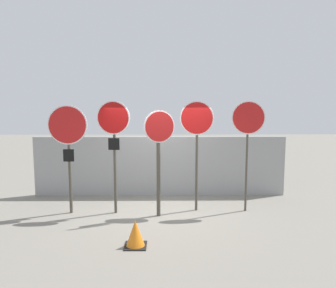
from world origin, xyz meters
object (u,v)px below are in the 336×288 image
object	(u,v)px
stop_sign_0	(68,135)
traffic_cone_0	(135,233)
stop_sign_1	(114,131)
stop_sign_3	(197,129)
stop_sign_2	(159,144)
stop_sign_4	(248,126)

from	to	relation	value
stop_sign_0	traffic_cone_0	distance (m)	2.98
stop_sign_1	stop_sign_3	distance (m)	1.94
stop_sign_1	stop_sign_2	bearing A→B (deg)	-5.92
stop_sign_3	traffic_cone_0	bearing A→B (deg)	-111.46
stop_sign_0	stop_sign_1	distance (m)	1.06
stop_sign_2	stop_sign_4	size ratio (longest dim) A/B	0.92
stop_sign_1	stop_sign_4	world-z (taller)	same
stop_sign_3	stop_sign_4	world-z (taller)	stop_sign_4
stop_sign_0	traffic_cone_0	world-z (taller)	stop_sign_0
stop_sign_3	stop_sign_4	bearing A→B (deg)	8.62
stop_sign_0	stop_sign_4	size ratio (longest dim) A/B	0.96
stop_sign_0	stop_sign_1	bearing A→B (deg)	-1.19
stop_sign_0	stop_sign_3	bearing A→B (deg)	2.25
stop_sign_0	stop_sign_1	world-z (taller)	stop_sign_1
stop_sign_2	stop_sign_3	bearing A→B (deg)	2.79
stop_sign_4	stop_sign_3	bearing A→B (deg)	-178.60
stop_sign_2	stop_sign_4	bearing A→B (deg)	-12.15
stop_sign_2	stop_sign_4	distance (m)	2.15
stop_sign_3	traffic_cone_0	size ratio (longest dim) A/B	5.36
stop_sign_3	stop_sign_1	bearing A→B (deg)	-163.34
stop_sign_2	stop_sign_4	world-z (taller)	stop_sign_4
stop_sign_1	stop_sign_2	distance (m)	1.11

